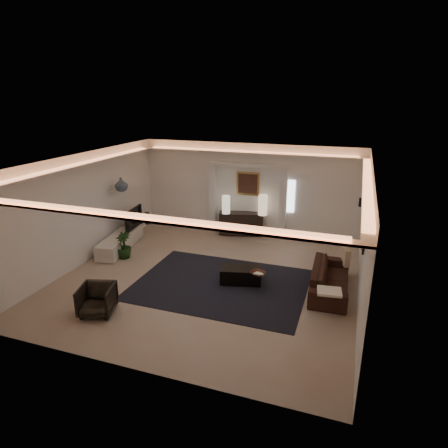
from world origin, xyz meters
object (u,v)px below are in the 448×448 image
(coffee_table, at_px, (241,275))
(console, at_px, (241,223))
(armchair, at_px, (97,300))
(sofa, at_px, (330,278))

(coffee_table, bearing_deg, console, 92.73)
(console, bearing_deg, armchair, -119.85)
(coffee_table, bearing_deg, armchair, -149.99)
(console, relative_size, sofa, 0.67)
(armchair, bearing_deg, console, 58.94)
(sofa, distance_m, coffee_table, 2.08)
(console, bearing_deg, sofa, -59.11)
(coffee_table, bearing_deg, sofa, -6.09)
(sofa, relative_size, armchair, 3.00)
(sofa, xyz_separation_m, armchair, (-4.44, -2.59, 0.01))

